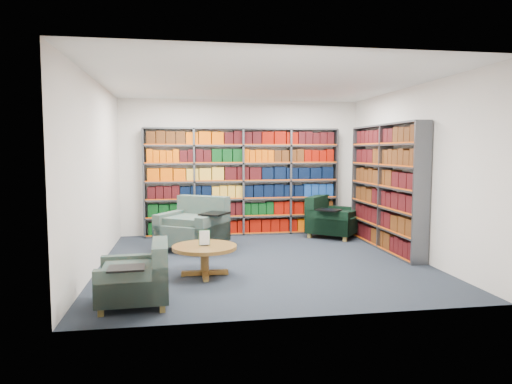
{
  "coord_description": "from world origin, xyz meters",
  "views": [
    {
      "loc": [
        -1.23,
        -7.03,
        1.75
      ],
      "look_at": [
        0.0,
        0.6,
        1.05
      ],
      "focal_mm": 32.0,
      "sensor_mm": 36.0,
      "label": 1
    }
  ],
  "objects": [
    {
      "name": "coffee_table",
      "position": [
        -0.94,
        -0.71,
        0.34
      ],
      "size": [
        0.91,
        0.91,
        0.64
      ],
      "color": "olive",
      "rests_on": "ground"
    },
    {
      "name": "bookshelf_right",
      "position": [
        2.34,
        0.6,
        1.1
      ],
      "size": [
        0.28,
        2.5,
        2.2
      ],
      "color": "#47494F",
      "rests_on": "ground"
    },
    {
      "name": "chair_teal_front",
      "position": [
        -1.72,
        -1.8,
        0.29
      ],
      "size": [
        0.81,
        0.93,
        0.71
      ],
      "color": "#01313D",
      "rests_on": "ground"
    },
    {
      "name": "room_shell",
      "position": [
        0.0,
        0.0,
        1.4
      ],
      "size": [
        5.02,
        5.02,
        2.82
      ],
      "color": "black",
      "rests_on": "ground"
    },
    {
      "name": "chair_teal_left",
      "position": [
        -1.02,
        1.15,
        0.37
      ],
      "size": [
        1.39,
        1.39,
        0.92
      ],
      "color": "#01313D",
      "rests_on": "ground"
    },
    {
      "name": "bookshelf_back",
      "position": [
        0.0,
        2.34,
        1.1
      ],
      "size": [
        4.0,
        0.28,
        2.2
      ],
      "color": "#47494F",
      "rests_on": "ground"
    },
    {
      "name": "chair_green_right",
      "position": [
        1.73,
        1.85,
        0.33
      ],
      "size": [
        1.27,
        1.27,
        0.82
      ],
      "color": "black",
      "rests_on": "ground"
    }
  ]
}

